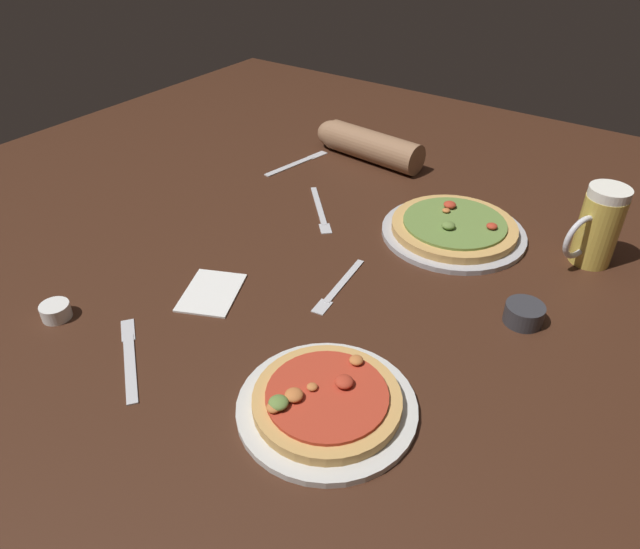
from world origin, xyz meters
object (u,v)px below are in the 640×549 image
object	(u,v)px
pizza_plate_far	(454,229)
ramekin_sauce	(56,311)
beer_mug_dark	(598,227)
ramekin_butter	(524,314)
knife_spare	(129,357)
napkin_folded	(211,292)
diner_arm	(364,144)
pizza_plate_near	(327,402)
knife_right	(297,163)
fork_spare	(320,210)
fork_left	(339,286)

from	to	relation	value
pizza_plate_far	ramekin_sauce	distance (m)	0.85
ramekin_sauce	beer_mug_dark	bearing A→B (deg)	45.00
ramekin_butter	knife_spare	distance (m)	0.71
napkin_folded	diner_arm	distance (m)	0.73
ramekin_sauce	ramekin_butter	world-z (taller)	ramekin_butter
pizza_plate_near	napkin_folded	size ratio (longest dim) A/B	2.00
knife_right	fork_spare	distance (m)	0.28
beer_mug_dark	napkin_folded	size ratio (longest dim) A/B	1.22
pizza_plate_near	fork_spare	world-z (taller)	pizza_plate_near
napkin_folded	diner_arm	bearing A→B (deg)	97.28
ramekin_butter	knife_right	world-z (taller)	ramekin_butter
pizza_plate_far	beer_mug_dark	distance (m)	0.29
ramekin_butter	diner_arm	world-z (taller)	diner_arm
pizza_plate_far	ramekin_butter	size ratio (longest dim) A/B	4.55
pizza_plate_near	fork_left	world-z (taller)	pizza_plate_near
pizza_plate_far	diner_arm	xyz separation A→B (m)	(-0.39, 0.25, 0.03)
beer_mug_dark	knife_spare	size ratio (longest dim) A/B	0.94
ramekin_butter	fork_left	world-z (taller)	ramekin_butter
pizza_plate_near	napkin_folded	distance (m)	0.37
ramekin_butter	fork_left	size ratio (longest dim) A/B	0.36
pizza_plate_far	ramekin_sauce	size ratio (longest dim) A/B	5.99
ramekin_sauce	fork_left	bearing A→B (deg)	44.95
beer_mug_dark	knife_right	xyz separation A→B (m)	(-0.80, 0.04, -0.08)
knife_spare	diner_arm	xyz separation A→B (m)	(-0.11, 0.94, 0.04)
pizza_plate_far	knife_right	size ratio (longest dim) A/B	1.44
fork_spare	diner_arm	distance (m)	0.34
beer_mug_dark	ramekin_sauce	distance (m)	1.08
knife_spare	pizza_plate_far	bearing A→B (deg)	67.77
fork_left	knife_right	size ratio (longest dim) A/B	0.89
ramekin_sauce	knife_spare	xyz separation A→B (m)	(0.20, 0.00, -0.01)
pizza_plate_near	knife_right	bearing A→B (deg)	129.69
beer_mug_dark	napkin_folded	xyz separation A→B (m)	(-0.58, -0.54, -0.08)
beer_mug_dark	knife_spare	xyz separation A→B (m)	(-0.56, -0.76, -0.08)
ramekin_butter	napkin_folded	distance (m)	0.60
napkin_folded	knife_spare	distance (m)	0.22
beer_mug_dark	ramekin_sauce	bearing A→B (deg)	-135.00
fork_spare	diner_arm	size ratio (longest dim) A/B	0.53
ramekin_sauce	ramekin_butter	bearing A→B (deg)	34.12
fork_left	diner_arm	size ratio (longest dim) A/B	0.58
pizza_plate_near	diner_arm	distance (m)	0.95
fork_spare	napkin_folded	bearing A→B (deg)	-87.81
beer_mug_dark	fork_spare	size ratio (longest dim) A/B	0.94
fork_spare	beer_mug_dark	bearing A→B (deg)	13.90
knife_right	pizza_plate_near	bearing A→B (deg)	-50.31
fork_spare	pizza_plate_near	bearing A→B (deg)	-54.13
ramekin_sauce	ramekin_butter	size ratio (longest dim) A/B	0.76
ramekin_butter	knife_spare	world-z (taller)	ramekin_butter
pizza_plate_near	ramekin_butter	xyz separation A→B (m)	(0.18, 0.38, 0.00)
fork_spare	diner_arm	world-z (taller)	diner_arm
pizza_plate_near	knife_spare	size ratio (longest dim) A/B	1.54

